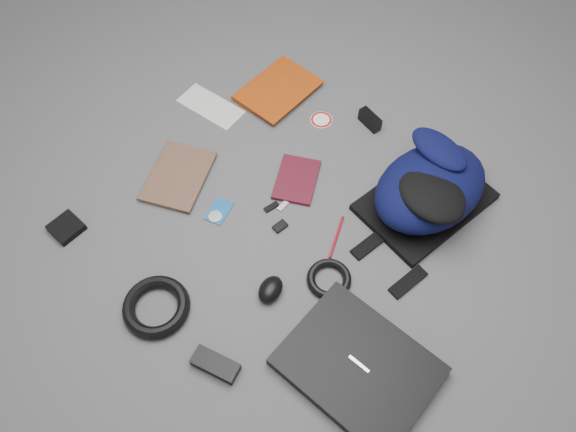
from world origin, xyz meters
The scene contains 22 objects.
ground centered at (0.00, 0.00, 0.00)m, with size 4.00×4.00×0.00m, color #4F4F51.
backpack centered at (0.34, 0.28, 0.09)m, with size 0.30×0.44×0.18m, color black, non-canonical shape.
laptop centered at (0.41, -0.30, 0.02)m, with size 0.39×0.30×0.04m, color black.
textbook_red centered at (-0.43, 0.46, 0.02)m, with size 0.21×0.28×0.03m, color #943108.
comic_book centered at (-0.48, -0.08, 0.01)m, with size 0.18×0.25×0.02m, color #B86F0D.
envelope centered at (-0.49, 0.26, 0.00)m, with size 0.24×0.11×0.00m, color silver.
dvd_case centered at (-0.06, 0.14, 0.01)m, with size 0.13×0.18×0.01m, color #3D0B16.
compact_camera centered at (0.03, 0.49, 0.03)m, with size 0.09×0.03×0.05m, color black.
sticker_disc centered at (-0.12, 0.41, 0.00)m, with size 0.08×0.08×0.00m, color white.
pen_teal centered at (-0.04, 0.14, 0.00)m, with size 0.01×0.01×0.14m, color #0B566A.
pen_red centered at (0.16, 0.02, 0.00)m, with size 0.01×0.01×0.15m, color #9E0C17.
id_badge centered at (-0.20, -0.09, 0.00)m, with size 0.06×0.09×0.00m, color #165DA9.
usb_black centered at (-0.07, 0.01, 0.00)m, with size 0.02×0.05×0.01m, color black.
usb_silver centered at (-0.04, 0.03, 0.00)m, with size 0.02×0.04×0.01m, color silver.
key_fob centered at (-0.01, -0.04, 0.01)m, with size 0.03×0.04×0.01m, color black.
mouse centered at (0.09, -0.24, 0.02)m, with size 0.06×0.09×0.05m, color black.
headphone_left centered at (-0.33, -0.07, 0.01)m, with size 0.06×0.06×0.01m, color silver.
headphone_right centered at (-0.20, -0.12, 0.01)m, with size 0.04×0.04×0.01m, color silver.
cable_coil centered at (0.22, -0.12, 0.01)m, with size 0.13×0.13×0.03m, color black.
power_brick centered at (0.09, -0.50, 0.02)m, with size 0.13×0.05×0.03m, color black.
power_cord_coil centered at (-0.16, -0.46, 0.02)m, with size 0.19×0.19×0.04m, color black.
pouch centered at (-0.56, -0.40, 0.01)m, with size 0.09×0.09×0.02m, color black.
Camera 1 is at (0.50, -0.79, 1.51)m, focal length 35.00 mm.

